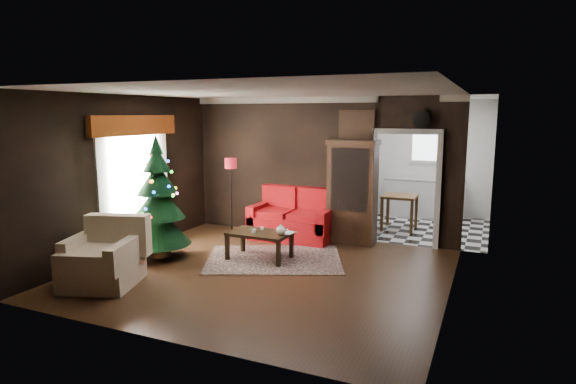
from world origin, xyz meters
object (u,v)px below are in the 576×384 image
at_px(armchair, 101,255).
at_px(coffee_table, 260,245).
at_px(floor_lamp, 231,197).
at_px(teapot, 281,230).
at_px(curio_cabinet, 352,194).
at_px(wall_clock, 421,119).
at_px(christmas_tree, 158,198).
at_px(loveseat, 293,214).
at_px(kitchen_table, 399,212).

xyz_separation_m(armchair, coffee_table, (1.53, 2.03, -0.21)).
xyz_separation_m(floor_lamp, teapot, (1.60, -1.14, -0.27)).
bearing_deg(curio_cabinet, teapot, -113.04).
xyz_separation_m(coffee_table, wall_clock, (2.35, 1.86, 2.13)).
height_order(coffee_table, wall_clock, wall_clock).
height_order(curio_cabinet, wall_clock, wall_clock).
xyz_separation_m(curio_cabinet, wall_clock, (1.20, 0.18, 1.43)).
bearing_deg(christmas_tree, floor_lamp, 76.47).
bearing_deg(coffee_table, christmas_tree, -158.67).
bearing_deg(christmas_tree, loveseat, 52.54).
xyz_separation_m(christmas_tree, teapot, (2.02, 0.59, -0.49)).
xyz_separation_m(loveseat, curio_cabinet, (1.15, 0.22, 0.45)).
xyz_separation_m(loveseat, wall_clock, (2.35, 0.40, 1.88)).
height_order(christmas_tree, kitchen_table, christmas_tree).
relative_size(loveseat, curio_cabinet, 0.89).
relative_size(armchair, wall_clock, 3.22).
bearing_deg(kitchen_table, loveseat, -137.49).
height_order(curio_cabinet, armchair, curio_cabinet).
bearing_deg(loveseat, armchair, -113.62).
bearing_deg(armchair, christmas_tree, 74.92).
bearing_deg(kitchen_table, teapot, -113.68).
xyz_separation_m(coffee_table, teapot, (0.42, -0.03, 0.32)).
relative_size(loveseat, kitchen_table, 2.27).
distance_m(floor_lamp, kitchen_table, 3.62).
xyz_separation_m(floor_lamp, coffee_table, (1.19, -1.11, -0.58)).
bearing_deg(christmas_tree, curio_cabinet, 40.01).
height_order(coffee_table, teapot, teapot).
height_order(armchair, wall_clock, wall_clock).
height_order(loveseat, armchair, loveseat).
distance_m(loveseat, coffee_table, 1.48).
bearing_deg(kitchen_table, floor_lamp, -146.08).
bearing_deg(coffee_table, teapot, -4.57).
relative_size(christmas_tree, coffee_table, 1.95).
bearing_deg(wall_clock, curio_cabinet, -171.47).
distance_m(loveseat, teapot, 1.55).
height_order(loveseat, wall_clock, wall_clock).
xyz_separation_m(loveseat, coffee_table, (0.00, -1.46, -0.25)).
height_order(loveseat, kitchen_table, loveseat).
xyz_separation_m(floor_lamp, wall_clock, (3.53, 0.76, 1.55)).
bearing_deg(armchair, teapot, 27.80).
relative_size(armchair, teapot, 5.88).
relative_size(coffee_table, kitchen_table, 1.39).
bearing_deg(teapot, curio_cabinet, 66.96).
distance_m(curio_cabinet, armchair, 4.61).
distance_m(wall_clock, kitchen_table, 2.43).
bearing_deg(floor_lamp, wall_clock, 12.08).
relative_size(wall_clock, kitchen_table, 0.43).
xyz_separation_m(teapot, wall_clock, (1.93, 1.90, 1.82)).
bearing_deg(kitchen_table, armchair, -122.90).
bearing_deg(armchair, floor_lamp, 65.76).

